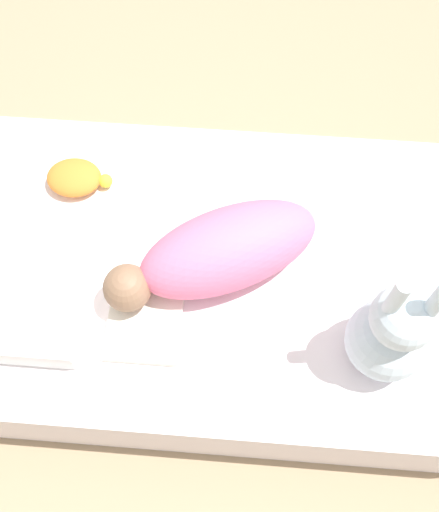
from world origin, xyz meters
The scene contains 7 objects.
ground_plane centered at (0.00, 0.00, 0.00)m, with size 12.00×12.00×0.00m, color #9E8466.
bed_mattress centered at (0.00, 0.00, 0.12)m, with size 1.36×0.85×0.23m.
burp_cloth centered at (-0.14, -0.17, 0.24)m, with size 0.17×0.21×0.02m.
swaddled_baby centered at (0.03, -0.01, 0.32)m, with size 0.53×0.38×0.18m.
pillow centered at (-0.46, -0.11, 0.27)m, with size 0.34×0.37×0.07m.
bunny_plush centered at (0.41, -0.20, 0.37)m, with size 0.18×0.18×0.38m.
turtle_plush centered at (-0.38, 0.21, 0.26)m, with size 0.17×0.12×0.06m.
Camera 1 is at (0.07, -0.66, 1.58)m, focal length 42.00 mm.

